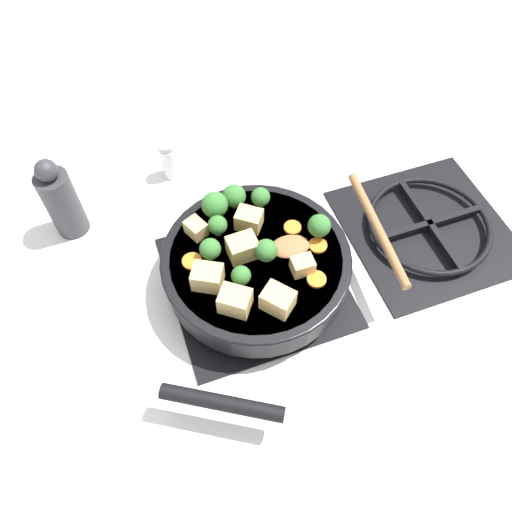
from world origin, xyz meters
The scene contains 26 objects.
ground_plane centered at (0.00, 0.00, 0.00)m, with size 2.40×2.40×0.00m, color white.
front_burner_grate centered at (0.00, 0.00, 0.01)m, with size 0.31×0.31×0.03m.
rear_burner_grate centered at (0.00, 0.36, 0.01)m, with size 0.31×0.31×0.03m.
skillet_pan centered at (0.00, 0.00, 0.06)m, with size 0.44×0.38×0.06m.
wooden_spoon centered at (0.01, 0.15, 0.09)m, with size 0.25×0.21×0.02m.
tofu_cube_center_large centered at (0.08, -0.06, 0.11)m, with size 0.05×0.04×0.04m, color #DBB770.
tofu_cube_near_handle centered at (0.02, -0.09, 0.11)m, with size 0.05×0.04×0.04m, color #DBB770.
tofu_cube_east_chunk centered at (0.05, 0.06, 0.10)m, with size 0.04×0.03×0.03m, color #DBB770.
tofu_cube_west_chunk centered at (-0.07, 0.01, 0.10)m, with size 0.04×0.04×0.04m, color #DBB770.
tofu_cube_back_piece centered at (0.10, 0.00, 0.11)m, with size 0.05×0.04×0.04m, color #DBB770.
tofu_cube_front_piece centered at (-0.01, -0.02, 0.11)m, with size 0.05×0.04×0.04m, color #DBB770.
tofu_cube_mid_small centered at (-0.08, -0.08, 0.10)m, with size 0.04×0.03×0.03m, color #DBB770.
broccoli_floret_near_spoon centered at (-0.02, -0.07, 0.11)m, with size 0.04×0.04×0.04m.
broccoli_floret_center_top centered at (-0.01, 0.12, 0.11)m, with size 0.04×0.04×0.05m.
broccoli_floret_east_rim centered at (-0.12, 0.00, 0.11)m, with size 0.04×0.04×0.05m.
broccoli_floret_west_rim centered at (-0.10, 0.04, 0.11)m, with size 0.03×0.03×0.04m.
broccoli_floret_north_edge centered at (-0.11, -0.04, 0.12)m, with size 0.05×0.05×0.05m.
broccoli_floret_south_cluster centered at (-0.07, -0.05, 0.11)m, with size 0.03×0.03×0.04m.
broccoli_floret_mid_floret centered at (0.01, 0.01, 0.11)m, with size 0.04×0.04×0.05m.
broccoli_floret_small_inner centered at (0.04, -0.04, 0.11)m, with size 0.03×0.03×0.04m.
carrot_slice_orange_thin centered at (-0.03, 0.08, 0.09)m, with size 0.03×0.03×0.01m, color orange.
carrot_slice_near_center centered at (0.08, 0.08, 0.09)m, with size 0.03×0.03×0.01m, color orange.
carrot_slice_edge_slice centered at (0.02, 0.11, 0.09)m, with size 0.03×0.03×0.01m, color orange.
carrot_slice_under_broccoli centered at (-0.02, -0.11, 0.09)m, with size 0.03×0.03×0.01m, color orange.
pepper_mill centered at (-0.24, -0.30, 0.08)m, with size 0.06×0.06×0.18m.
salt_shaker centered at (-0.32, -0.08, 0.04)m, with size 0.04×0.04×0.09m.
Camera 1 is at (0.45, -0.16, 0.79)m, focal length 35.00 mm.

